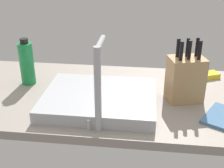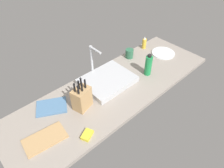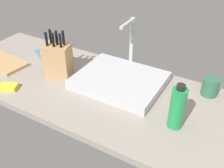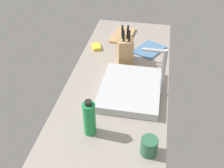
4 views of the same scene
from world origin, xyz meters
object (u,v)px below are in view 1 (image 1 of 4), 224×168
sink_basin (99,99)px  faucet (98,82)px  knife_block (185,78)px  water_bottle (27,63)px  dish_sponge (209,75)px

sink_basin → faucet: size_ratio=1.46×
knife_block → water_bottle: size_ratio=1.22×
sink_basin → faucet: 22.96cm
sink_basin → water_bottle: bearing=-24.3°
faucet → knife_block: bearing=-141.3°
water_bottle → knife_block: bearing=173.8°
faucet → knife_block: 41.36cm
knife_block → dish_sponge: (-14.21, -24.22, -8.46)cm
knife_block → water_bottle: 70.34cm
water_bottle → faucet: bearing=139.3°
sink_basin → water_bottle: 40.07cm
dish_sponge → sink_basin: bearing=34.2°
water_bottle → dish_sponge: (-84.13, -16.58, -8.77)cm
water_bottle → sink_basin: bearing=155.7°
sink_basin → dish_sponge: sink_basin is taller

